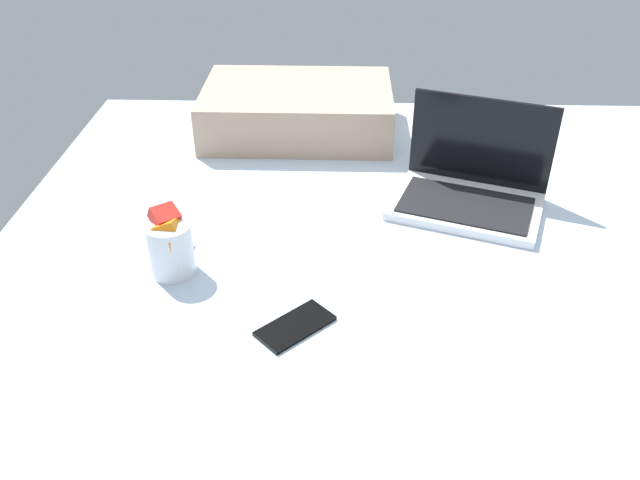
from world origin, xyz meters
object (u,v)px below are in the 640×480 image
Objects in this scene: cell_phone at (295,326)px; laptop at (470,187)px; snack_cup at (171,247)px; pillow at (297,110)px.

laptop is at bearing -83.71° from cell_phone.
snack_cup is (-63.03, -28.70, 1.41)cm from laptop.
snack_cup reaches higher than pillow.
pillow is at bearing -40.54° from cell_phone.
snack_cup is 30.53cm from cell_phone.
snack_cup is at bearing -106.86° from pillow.
laptop is 58.79cm from cell_phone.
cell_phone is 0.27× the size of pillow.
laptop is 2.77× the size of snack_cup.
laptop reaches higher than pillow.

